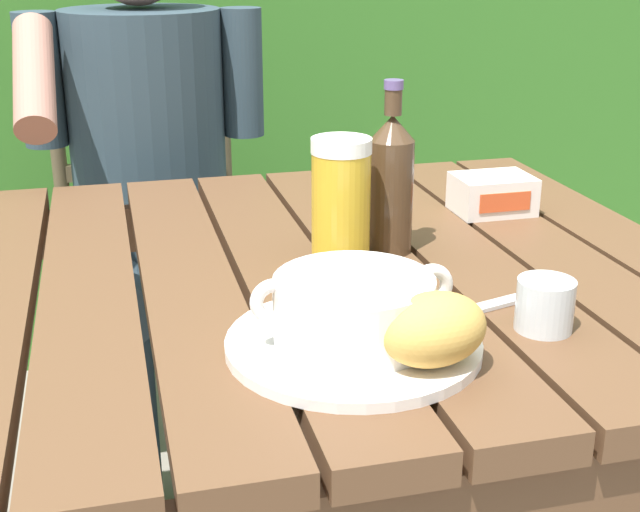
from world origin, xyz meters
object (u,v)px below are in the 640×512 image
at_px(chair_near_diner, 153,248).
at_px(beer_glass, 341,203).
at_px(serving_plate, 353,343).
at_px(water_glass_small, 545,305).
at_px(soup_bowl, 354,307).
at_px(bread_roll, 433,329).
at_px(beer_bottle, 391,182).
at_px(table_knife, 462,312).
at_px(butter_tub, 492,194).
at_px(person_eating, 149,165).

xyz_separation_m(chair_near_diner, beer_glass, (0.20, -0.93, 0.37)).
distance_m(serving_plate, water_glass_small, 0.22).
bearing_deg(beer_glass, soup_bowl, -102.38).
distance_m(serving_plate, bread_roll, 0.10).
distance_m(beer_bottle, water_glass_small, 0.31).
bearing_deg(table_knife, beer_bottle, 93.13).
bearing_deg(table_knife, serving_plate, -160.72).
distance_m(beer_glass, butter_tub, 0.35).
relative_size(soup_bowl, butter_tub, 1.83).
distance_m(chair_near_diner, butter_tub, 0.96).
bearing_deg(water_glass_small, butter_tub, 72.59).
relative_size(person_eating, water_glass_small, 19.41).
bearing_deg(bread_roll, water_glass_small, 22.56).
distance_m(soup_bowl, water_glass_small, 0.22).
distance_m(beer_glass, water_glass_small, 0.30).
xyz_separation_m(chair_near_diner, serving_plate, (0.15, -1.17, 0.29)).
height_order(beer_bottle, table_knife, beer_bottle).
xyz_separation_m(beer_glass, butter_tub, (0.30, 0.17, -0.06)).
relative_size(soup_bowl, table_knife, 1.51).
distance_m(soup_bowl, beer_bottle, 0.31).
height_order(beer_glass, beer_bottle, beer_bottle).
xyz_separation_m(beer_bottle, table_knife, (0.01, -0.23, -0.10)).
xyz_separation_m(bread_roll, beer_glass, (-0.01, 0.31, 0.04)).
relative_size(soup_bowl, beer_glass, 1.27).
bearing_deg(beer_bottle, soup_bowl, -115.61).
distance_m(beer_glass, beer_bottle, 0.09).
distance_m(person_eating, table_knife, 0.97).
bearing_deg(water_glass_small, person_eating, 110.84).
relative_size(beer_glass, water_glass_small, 2.68).
relative_size(person_eating, butter_tub, 10.43).
bearing_deg(water_glass_small, bread_roll, -157.44).
distance_m(chair_near_diner, beer_bottle, 1.01).
height_order(butter_tub, table_knife, butter_tub).
bearing_deg(serving_plate, chair_near_diner, 97.32).
distance_m(serving_plate, table_knife, 0.16).
height_order(soup_bowl, bread_roll, soup_bowl).
xyz_separation_m(beer_bottle, water_glass_small, (0.08, -0.29, -0.07)).
bearing_deg(beer_bottle, beer_glass, -154.15).
relative_size(person_eating, serving_plate, 4.59).
distance_m(person_eating, beer_glass, 0.77).
bearing_deg(water_glass_small, beer_glass, 124.09).
distance_m(chair_near_diner, serving_plate, 1.21).
xyz_separation_m(person_eating, soup_bowl, (0.15, -0.97, 0.08)).
relative_size(serving_plate, bread_roll, 2.01).
bearing_deg(beer_glass, water_glass_small, -55.91).
distance_m(soup_bowl, butter_tub, 0.54).
relative_size(chair_near_diner, beer_glass, 5.66).
xyz_separation_m(chair_near_diner, beer_bottle, (0.28, -0.89, 0.38)).
height_order(soup_bowl, butter_tub, soup_bowl).
relative_size(chair_near_diner, soup_bowl, 4.44).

